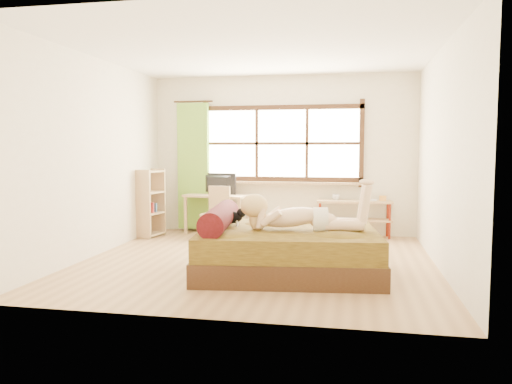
% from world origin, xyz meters
% --- Properties ---
extents(floor, '(4.50, 4.50, 0.00)m').
position_xyz_m(floor, '(0.00, 0.00, 0.00)').
color(floor, '#9E754C').
rests_on(floor, ground).
extents(ceiling, '(4.50, 4.50, 0.00)m').
position_xyz_m(ceiling, '(0.00, 0.00, 2.70)').
color(ceiling, white).
rests_on(ceiling, wall_back).
extents(wall_back, '(4.50, 0.00, 4.50)m').
position_xyz_m(wall_back, '(0.00, 2.25, 1.35)').
color(wall_back, silver).
rests_on(wall_back, floor).
extents(wall_front, '(4.50, 0.00, 4.50)m').
position_xyz_m(wall_front, '(0.00, -2.25, 1.35)').
color(wall_front, silver).
rests_on(wall_front, floor).
extents(wall_left, '(0.00, 4.50, 4.50)m').
position_xyz_m(wall_left, '(-2.25, 0.00, 1.35)').
color(wall_left, silver).
rests_on(wall_left, floor).
extents(wall_right, '(0.00, 4.50, 4.50)m').
position_xyz_m(wall_right, '(2.25, 0.00, 1.35)').
color(wall_right, silver).
rests_on(wall_right, floor).
extents(window, '(2.80, 0.16, 1.46)m').
position_xyz_m(window, '(0.00, 2.22, 1.51)').
color(window, '#FFEDBF').
rests_on(window, wall_back).
extents(curtain, '(0.55, 0.10, 2.20)m').
position_xyz_m(curtain, '(-1.55, 2.13, 1.15)').
color(curtain, '#5C9B2A').
rests_on(curtain, wall_back).
extents(bed, '(2.26, 1.89, 0.79)m').
position_xyz_m(bed, '(0.42, -0.49, 0.28)').
color(bed, black).
rests_on(bed, floor).
extents(woman, '(1.49, 0.58, 0.62)m').
position_xyz_m(woman, '(0.62, -0.53, 0.83)').
color(woman, beige).
rests_on(woman, bed).
extents(kitten, '(0.32, 0.16, 0.25)m').
position_xyz_m(kitten, '(-0.25, -0.38, 0.64)').
color(kitten, black).
rests_on(kitten, bed).
extents(desk, '(1.15, 0.66, 0.68)m').
position_xyz_m(desk, '(-1.08, 1.95, 0.59)').
color(desk, '#A87E5B').
rests_on(desk, floor).
extents(monitor, '(0.64, 0.18, 0.36)m').
position_xyz_m(monitor, '(-1.08, 2.00, 0.86)').
color(monitor, black).
rests_on(monitor, desk).
extents(chair, '(0.43, 0.43, 0.85)m').
position_xyz_m(chair, '(-0.97, 1.58, 0.47)').
color(chair, '#A87E5B').
rests_on(chair, floor).
extents(pipe_shelf, '(1.24, 0.40, 0.69)m').
position_xyz_m(pipe_shelf, '(1.25, 2.07, 0.45)').
color(pipe_shelf, '#A87E5B').
rests_on(pipe_shelf, floor).
extents(cup, '(0.13, 0.13, 0.09)m').
position_xyz_m(cup, '(0.93, 2.07, 0.66)').
color(cup, gray).
rests_on(cup, pipe_shelf).
extents(book, '(0.17, 0.22, 0.02)m').
position_xyz_m(book, '(1.43, 2.07, 0.62)').
color(book, gray).
rests_on(book, pipe_shelf).
extents(bookshelf, '(0.36, 0.53, 1.12)m').
position_xyz_m(bookshelf, '(-2.08, 1.47, 0.57)').
color(bookshelf, '#A87E5B').
rests_on(bookshelf, floor).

